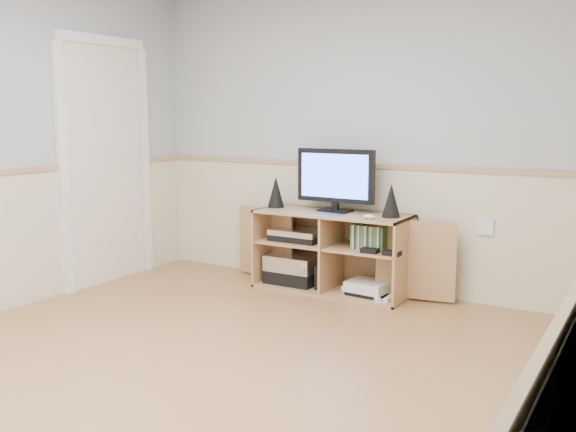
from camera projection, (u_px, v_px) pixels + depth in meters
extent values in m
cube|color=tan|center=(194.00, 381.00, 3.51)|extent=(4.00, 4.50, 0.02)
cube|color=#AEB6BD|center=(366.00, 137.00, 5.23)|extent=(4.00, 0.02, 2.50)
cube|color=beige|center=(364.00, 228.00, 5.33)|extent=(4.00, 0.01, 1.00)
cube|color=tan|center=(364.00, 165.00, 5.25)|extent=(4.00, 0.02, 0.04)
cube|color=#EDE5CD|center=(106.00, 166.00, 5.45)|extent=(0.03, 0.82, 2.00)
cube|color=tan|center=(332.00, 289.00, 5.27)|extent=(1.27, 0.48, 0.02)
cube|color=tan|center=(332.00, 214.00, 5.17)|extent=(1.27, 0.48, 0.02)
cube|color=tan|center=(267.00, 244.00, 5.54)|extent=(0.02, 0.48, 0.65)
cube|color=tan|center=(405.00, 261.00, 4.90)|extent=(0.02, 0.48, 0.65)
cube|color=tan|center=(344.00, 247.00, 5.41)|extent=(1.27, 0.02, 0.65)
cube|color=tan|center=(332.00, 252.00, 5.22)|extent=(0.02, 0.46, 0.61)
cube|color=tan|center=(298.00, 241.00, 5.37)|extent=(0.60, 0.44, 0.02)
cube|color=tan|center=(368.00, 249.00, 5.05)|extent=(0.60, 0.44, 0.02)
cube|color=tan|center=(265.00, 242.00, 5.62)|extent=(0.61, 0.12, 0.61)
cube|color=tan|center=(415.00, 260.00, 4.93)|extent=(0.61, 0.12, 0.61)
cube|color=black|center=(335.00, 211.00, 5.21)|extent=(0.25, 0.18, 0.02)
cube|color=black|center=(335.00, 206.00, 5.20)|extent=(0.05, 0.04, 0.06)
cube|color=black|center=(336.00, 176.00, 5.17)|extent=(0.67, 0.05, 0.43)
cube|color=blue|center=(334.00, 176.00, 5.14)|extent=(0.59, 0.01, 0.35)
cone|color=black|center=(276.00, 192.00, 5.44)|extent=(0.14, 0.14, 0.26)
cone|color=black|center=(391.00, 200.00, 4.92)|extent=(0.14, 0.14, 0.26)
cube|color=#BCBCC0|center=(325.00, 214.00, 5.05)|extent=(0.30, 0.16, 0.01)
ellipsoid|color=white|center=(369.00, 217.00, 4.85)|extent=(0.11, 0.08, 0.04)
cube|color=black|center=(294.00, 276.00, 5.44)|extent=(0.43, 0.32, 0.11)
cube|color=silver|center=(294.00, 262.00, 5.42)|extent=(0.43, 0.32, 0.13)
cube|color=black|center=(298.00, 237.00, 5.37)|extent=(0.43, 0.30, 0.05)
cube|color=silver|center=(298.00, 232.00, 5.36)|extent=(0.43, 0.30, 0.05)
cube|color=black|center=(320.00, 277.00, 5.25)|extent=(0.04, 0.14, 0.20)
cube|color=white|center=(357.00, 288.00, 5.18)|extent=(0.22, 0.18, 0.05)
cube|color=black|center=(368.00, 293.00, 5.08)|extent=(0.32, 0.27, 0.03)
cube|color=white|center=(369.00, 286.00, 5.07)|extent=(0.33, 0.29, 0.08)
cube|color=white|center=(388.00, 299.00, 4.91)|extent=(0.04, 0.14, 0.03)
cube|color=white|center=(394.00, 294.00, 5.06)|extent=(0.09, 0.15, 0.03)
cube|color=#3F8C3F|center=(370.00, 237.00, 5.01)|extent=(0.27, 0.14, 0.19)
cube|color=white|center=(486.00, 227.00, 4.80)|extent=(0.12, 0.03, 0.12)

